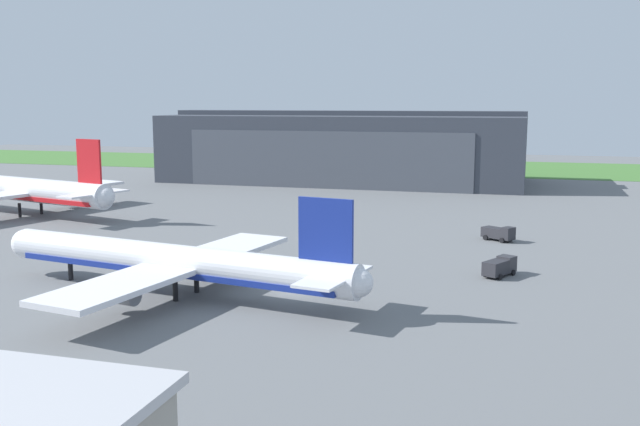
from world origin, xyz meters
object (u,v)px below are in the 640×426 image
at_px(airliner_far_right, 23,190).
at_px(fuel_bowser, 320,232).
at_px(maintenance_hangar, 344,148).
at_px(pushback_tractor, 499,233).
at_px(airliner_near_left, 174,262).
at_px(ops_van, 500,266).

height_order(airliner_far_right, fuel_bowser, airliner_far_right).
distance_m(maintenance_hangar, pushback_tractor, 85.04).
distance_m(airliner_far_right, airliner_near_left, 67.31).
bearing_deg(ops_van, pushback_tractor, 92.70).
distance_m(ops_van, fuel_bowser, 31.69).
xyz_separation_m(ops_van, pushback_tractor, (-1.06, 22.56, -0.01)).
xyz_separation_m(fuel_bowser, pushback_tractor, (26.13, 6.29, 0.00)).
height_order(fuel_bowser, pushback_tractor, fuel_bowser).
bearing_deg(airliner_near_left, maintenance_hangar, 95.14).
bearing_deg(airliner_far_right, ops_van, -15.21).
height_order(airliner_far_right, pushback_tractor, airliner_far_right).
distance_m(airliner_near_left, fuel_bowser, 35.43).
relative_size(ops_van, fuel_bowser, 1.33).
xyz_separation_m(maintenance_hangar, pushback_tractor, (42.65, -73.18, -7.54)).
bearing_deg(maintenance_hangar, airliner_near_left, -84.86).
xyz_separation_m(maintenance_hangar, ops_van, (43.71, -95.74, -7.53)).
bearing_deg(fuel_bowser, pushback_tractor, 13.53).
height_order(airliner_far_right, airliner_near_left, airliner_far_right).
relative_size(airliner_near_left, pushback_tractor, 8.87).
bearing_deg(maintenance_hangar, pushback_tractor, -59.77).
distance_m(airliner_far_right, fuel_bowser, 59.42).
bearing_deg(ops_van, maintenance_hangar, 114.54).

